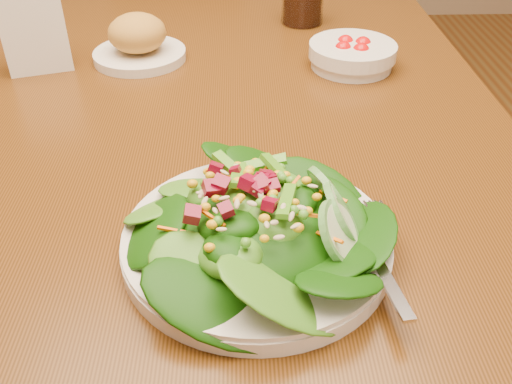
# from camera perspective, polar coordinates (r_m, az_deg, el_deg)

# --- Properties ---
(ground_plane) EXTENTS (5.00, 5.00, 0.00)m
(ground_plane) POSITION_cam_1_polar(r_m,az_deg,el_deg) (1.41, -3.71, -18.11)
(ground_plane) COLOR brown
(dining_table) EXTENTS (0.90, 1.40, 0.75)m
(dining_table) POSITION_cam_1_polar(r_m,az_deg,el_deg) (0.97, -5.18, 5.05)
(dining_table) COLOR #5A3110
(dining_table) RESTS_ON ground_plane
(chair_far) EXTENTS (0.53, 0.53, 0.92)m
(chair_far) POSITION_cam_1_polar(r_m,az_deg,el_deg) (1.94, -6.24, 16.05)
(chair_far) COLOR black
(chair_far) RESTS_ON ground_plane
(salad_plate) EXTENTS (0.28, 0.27, 0.08)m
(salad_plate) POSITION_cam_1_polar(r_m,az_deg,el_deg) (0.57, 1.02, -3.56)
(salad_plate) COLOR silver
(salad_plate) RESTS_ON dining_table
(bread_plate) EXTENTS (0.16, 0.16, 0.08)m
(bread_plate) POSITION_cam_1_polar(r_m,az_deg,el_deg) (1.02, -11.70, 14.52)
(bread_plate) COLOR silver
(bread_plate) RESTS_ON dining_table
(tomato_bowl) EXTENTS (0.14, 0.14, 0.05)m
(tomato_bowl) POSITION_cam_1_polar(r_m,az_deg,el_deg) (0.99, 9.59, 13.40)
(tomato_bowl) COLOR silver
(tomato_bowl) RESTS_ON dining_table
(napkin_holder) EXTENTS (0.11, 0.08, 0.13)m
(napkin_holder) POSITION_cam_1_polar(r_m,az_deg,el_deg) (1.02, -21.36, 15.00)
(napkin_holder) COLOR white
(napkin_holder) RESTS_ON dining_table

